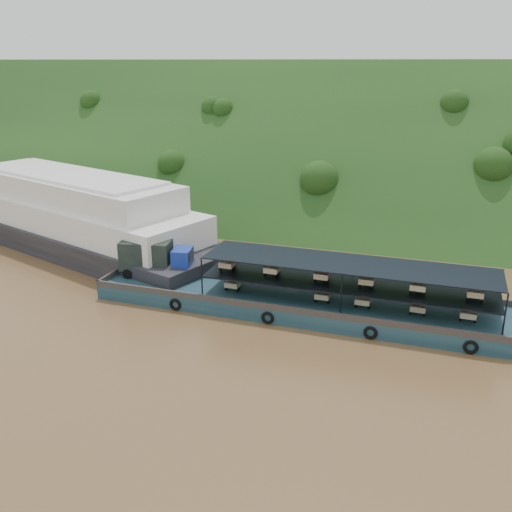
% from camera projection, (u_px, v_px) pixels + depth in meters
% --- Properties ---
extents(ground, '(160.00, 160.00, 0.00)m').
position_uv_depth(ground, '(267.00, 305.00, 48.29)').
color(ground, brown).
rests_on(ground, ground).
extents(hillside, '(140.00, 39.60, 39.60)m').
position_uv_depth(hillside, '(344.00, 207.00, 80.53)').
color(hillside, '#153613').
rests_on(hillside, ground).
extents(cargo_barge, '(35.00, 7.18, 4.54)m').
position_uv_depth(cargo_barge, '(292.00, 296.00, 47.29)').
color(cargo_barge, '#123141').
rests_on(cargo_barge, ground).
extents(passenger_ferry, '(41.48, 22.56, 8.18)m').
position_uv_depth(passenger_ferry, '(72.00, 215.00, 62.67)').
color(passenger_ferry, black).
rests_on(passenger_ferry, ground).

